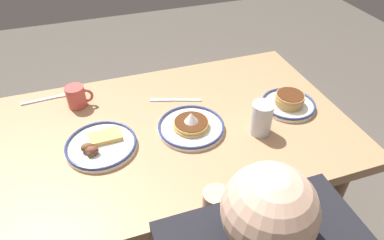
{
  "coord_description": "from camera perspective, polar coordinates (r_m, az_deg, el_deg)",
  "views": [
    {
      "loc": [
        0.28,
        1.01,
        1.61
      ],
      "look_at": [
        -0.06,
        0.02,
        0.76
      ],
      "focal_mm": 32.11,
      "sensor_mm": 36.0,
      "label": 1
    }
  ],
  "objects": [
    {
      "name": "butter_knife",
      "position": [
        1.5,
        -2.75,
        3.35
      ],
      "size": [
        0.22,
        0.09,
        0.01
      ],
      "color": "silver",
      "rests_on": "dining_table"
    },
    {
      "name": "plate_center_pancakes",
      "position": [
        1.5,
        15.76,
        2.81
      ],
      "size": [
        0.23,
        0.23,
        0.06
      ],
      "color": "silver",
      "rests_on": "dining_table"
    },
    {
      "name": "plate_near_main",
      "position": [
        1.33,
        -0.14,
        -0.98
      ],
      "size": [
        0.26,
        0.26,
        0.08
      ],
      "color": "white",
      "rests_on": "dining_table"
    },
    {
      "name": "plate_far_companion",
      "position": [
        1.3,
        -14.91,
        -4.02
      ],
      "size": [
        0.26,
        0.26,
        0.05
      ],
      "color": "white",
      "rests_on": "dining_table"
    },
    {
      "name": "fork_near",
      "position": [
        1.63,
        -23.19,
        3.2
      ],
      "size": [
        0.2,
        0.03,
        0.01
      ],
      "color": "silver",
      "rests_on": "dining_table"
    },
    {
      "name": "ground_plane",
      "position": [
        1.91,
        -1.93,
        -17.88
      ],
      "size": [
        6.0,
        6.0,
        0.0
      ],
      "primitive_type": "plane",
      "color": "#514A41"
    },
    {
      "name": "coffee_mug",
      "position": [
        1.52,
        -18.6,
        3.74
      ],
      "size": [
        0.11,
        0.08,
        0.09
      ],
      "color": "#BF4C47",
      "rests_on": "dining_table"
    },
    {
      "name": "drinking_glass",
      "position": [
        1.32,
        11.43,
        0.02
      ],
      "size": [
        0.08,
        0.08,
        0.13
      ],
      "color": "silver",
      "rests_on": "dining_table"
    },
    {
      "name": "dining_table",
      "position": [
        1.42,
        -2.48,
        -3.7
      ],
      "size": [
        1.37,
        0.86,
        0.73
      ],
      "color": "#A67A55",
      "rests_on": "ground_plane"
    }
  ]
}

